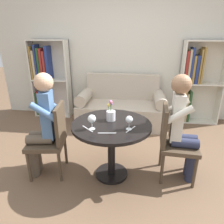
{
  "coord_description": "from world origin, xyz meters",
  "views": [
    {
      "loc": [
        0.25,
        -2.04,
        1.65
      ],
      "look_at": [
        0.0,
        0.05,
        0.82
      ],
      "focal_mm": 32.0,
      "sensor_mm": 36.0,
      "label": 1
    }
  ],
  "objects": [
    {
      "name": "fork_left_setting",
      "position": [
        -0.24,
        -0.17,
        0.7
      ],
      "size": [
        0.15,
        0.14,
        0.0
      ],
      "color": "silver",
      "rests_on": "round_table"
    },
    {
      "name": "bookshelf_left",
      "position": [
        -1.58,
        1.85,
        0.77
      ],
      "size": [
        0.77,
        0.28,
        1.55
      ],
      "color": "silver",
      "rests_on": "ground_plane"
    },
    {
      "name": "chair_right",
      "position": [
        0.71,
        0.08,
        0.49
      ],
      "size": [
        0.45,
        0.45,
        0.9
      ],
      "rotation": [
        0.0,
        0.0,
        1.5
      ],
      "color": "#473828",
      "rests_on": "ground_plane"
    },
    {
      "name": "person_left",
      "position": [
        -0.8,
        -0.05,
        0.68
      ],
      "size": [
        0.45,
        0.38,
        1.27
      ],
      "rotation": [
        0.0,
        0.0,
        -1.43
      ],
      "color": "brown",
      "rests_on": "ground_plane"
    },
    {
      "name": "wine_glass_left",
      "position": [
        -0.19,
        -0.16,
        0.81
      ],
      "size": [
        0.09,
        0.09,
        0.16
      ],
      "color": "white",
      "rests_on": "round_table"
    },
    {
      "name": "back_wall",
      "position": [
        0.0,
        2.02,
        1.35
      ],
      "size": [
        5.2,
        0.05,
        2.7
      ],
      "color": "beige",
      "rests_on": "ground_plane"
    },
    {
      "name": "chair_left",
      "position": [
        -0.72,
        -0.03,
        0.49
      ],
      "size": [
        0.48,
        0.48,
        0.9
      ],
      "rotation": [
        0.0,
        0.0,
        -1.43
      ],
      "color": "#473828",
      "rests_on": "ground_plane"
    },
    {
      "name": "couch",
      "position": [
        0.0,
        1.59,
        0.31
      ],
      "size": [
        1.64,
        0.8,
        0.92
      ],
      "color": "#B7A893",
      "rests_on": "ground_plane"
    },
    {
      "name": "knife_left_setting",
      "position": [
        -0.02,
        -0.24,
        0.7
      ],
      "size": [
        0.19,
        0.03,
        0.0
      ],
      "color": "silver",
      "rests_on": "round_table"
    },
    {
      "name": "round_table",
      "position": [
        0.0,
        0.0,
        0.56
      ],
      "size": [
        0.91,
        0.91,
        0.7
      ],
      "color": "black",
      "rests_on": "ground_plane"
    },
    {
      "name": "wine_glass_right",
      "position": [
        0.2,
        -0.12,
        0.81
      ],
      "size": [
        0.08,
        0.08,
        0.15
      ],
      "color": "white",
      "rests_on": "round_table"
    },
    {
      "name": "flower_vase",
      "position": [
        -0.02,
        0.09,
        0.78
      ],
      "size": [
        0.11,
        0.11,
        0.24
      ],
      "color": "silver",
      "rests_on": "round_table"
    },
    {
      "name": "ground_plane",
      "position": [
        0.0,
        0.0,
        0.0
      ],
      "size": [
        16.0,
        16.0,
        0.0
      ],
      "primitive_type": "plane",
      "color": "brown"
    },
    {
      "name": "knife_right_setting",
      "position": [
        0.22,
        -0.12,
        0.7
      ],
      "size": [
        0.1,
        0.17,
        0.0
      ],
      "color": "silver",
      "rests_on": "round_table"
    },
    {
      "name": "person_right",
      "position": [
        0.8,
        0.07,
        0.68
      ],
      "size": [
        0.43,
        0.36,
        1.26
      ],
      "rotation": [
        0.0,
        0.0,
        1.5
      ],
      "color": "#282D47",
      "rests_on": "ground_plane"
    },
    {
      "name": "bookshelf_right",
      "position": [
        1.37,
        1.86,
        0.78
      ],
      "size": [
        0.77,
        0.28,
        1.55
      ],
      "color": "silver",
      "rests_on": "ground_plane"
    }
  ]
}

